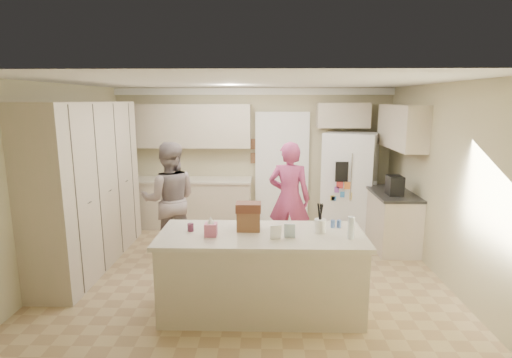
{
  "coord_description": "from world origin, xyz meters",
  "views": [
    {
      "loc": [
        0.25,
        -5.32,
        2.37
      ],
      "look_at": [
        0.1,
        0.35,
        1.25
      ],
      "focal_mm": 28.0,
      "sensor_mm": 36.0,
      "label": 1
    }
  ],
  "objects_px": {
    "dollhouse_body": "(249,221)",
    "teen_girl": "(289,199)",
    "refrigerator": "(349,182)",
    "utensil_crock": "(320,226)",
    "teen_boy": "(170,200)",
    "island_base": "(262,274)",
    "coffee_maker": "(395,185)",
    "tissue_box": "(211,230)"
  },
  "relations": [
    {
      "from": "dollhouse_body",
      "to": "teen_girl",
      "type": "relative_size",
      "value": 0.15
    },
    {
      "from": "refrigerator",
      "to": "utensil_crock",
      "type": "bearing_deg",
      "value": -85.14
    },
    {
      "from": "teen_boy",
      "to": "dollhouse_body",
      "type": "bearing_deg",
      "value": 120.1
    },
    {
      "from": "refrigerator",
      "to": "dollhouse_body",
      "type": "height_order",
      "value": "refrigerator"
    },
    {
      "from": "refrigerator",
      "to": "teen_girl",
      "type": "bearing_deg",
      "value": -110.93
    },
    {
      "from": "island_base",
      "to": "coffee_maker",
      "type": "bearing_deg",
      "value": 42.83
    },
    {
      "from": "coffee_maker",
      "to": "teen_boy",
      "type": "distance_m",
      "value": 3.49
    },
    {
      "from": "tissue_box",
      "to": "teen_boy",
      "type": "bearing_deg",
      "value": 116.6
    },
    {
      "from": "coffee_maker",
      "to": "refrigerator",
      "type": "bearing_deg",
      "value": 112.98
    },
    {
      "from": "teen_boy",
      "to": "tissue_box",
      "type": "bearing_deg",
      "value": 107.16
    },
    {
      "from": "teen_boy",
      "to": "teen_girl",
      "type": "relative_size",
      "value": 1.0
    },
    {
      "from": "refrigerator",
      "to": "teen_girl",
      "type": "distance_m",
      "value": 1.72
    },
    {
      "from": "teen_boy",
      "to": "coffee_maker",
      "type": "bearing_deg",
      "value": 174.85
    },
    {
      "from": "island_base",
      "to": "utensil_crock",
      "type": "xyz_separation_m",
      "value": [
        0.65,
        0.05,
        0.56
      ]
    },
    {
      "from": "coffee_maker",
      "to": "teen_girl",
      "type": "height_order",
      "value": "teen_girl"
    },
    {
      "from": "island_base",
      "to": "utensil_crock",
      "type": "height_order",
      "value": "utensil_crock"
    },
    {
      "from": "coffee_maker",
      "to": "island_base",
      "type": "height_order",
      "value": "coffee_maker"
    },
    {
      "from": "coffee_maker",
      "to": "teen_girl",
      "type": "xyz_separation_m",
      "value": [
        -1.65,
        -0.14,
        -0.19
      ]
    },
    {
      "from": "refrigerator",
      "to": "dollhouse_body",
      "type": "relative_size",
      "value": 6.92
    },
    {
      "from": "island_base",
      "to": "teen_boy",
      "type": "height_order",
      "value": "teen_boy"
    },
    {
      "from": "utensil_crock",
      "to": "teen_boy",
      "type": "height_order",
      "value": "teen_boy"
    },
    {
      "from": "island_base",
      "to": "tissue_box",
      "type": "height_order",
      "value": "tissue_box"
    },
    {
      "from": "utensil_crock",
      "to": "tissue_box",
      "type": "height_order",
      "value": "utensil_crock"
    },
    {
      "from": "utensil_crock",
      "to": "refrigerator",
      "type": "bearing_deg",
      "value": 72.54
    },
    {
      "from": "island_base",
      "to": "dollhouse_body",
      "type": "relative_size",
      "value": 8.46
    },
    {
      "from": "island_base",
      "to": "tissue_box",
      "type": "bearing_deg",
      "value": -169.7
    },
    {
      "from": "refrigerator",
      "to": "island_base",
      "type": "relative_size",
      "value": 0.82
    },
    {
      "from": "island_base",
      "to": "utensil_crock",
      "type": "relative_size",
      "value": 14.67
    },
    {
      "from": "coffee_maker",
      "to": "teen_boy",
      "type": "height_order",
      "value": "teen_boy"
    },
    {
      "from": "utensil_crock",
      "to": "dollhouse_body",
      "type": "xyz_separation_m",
      "value": [
        -0.8,
        0.05,
        0.04
      ]
    },
    {
      "from": "coffee_maker",
      "to": "utensil_crock",
      "type": "xyz_separation_m",
      "value": [
        -1.4,
        -1.85,
        -0.07
      ]
    },
    {
      "from": "tissue_box",
      "to": "teen_girl",
      "type": "height_order",
      "value": "teen_girl"
    },
    {
      "from": "coffee_maker",
      "to": "teen_boy",
      "type": "bearing_deg",
      "value": -175.71
    },
    {
      "from": "dollhouse_body",
      "to": "teen_boy",
      "type": "distance_m",
      "value": 2.0
    },
    {
      "from": "refrigerator",
      "to": "island_base",
      "type": "height_order",
      "value": "refrigerator"
    },
    {
      "from": "refrigerator",
      "to": "dollhouse_body",
      "type": "distance_m",
      "value": 3.39
    },
    {
      "from": "utensil_crock",
      "to": "tissue_box",
      "type": "xyz_separation_m",
      "value": [
        -1.2,
        -0.15,
        -0.0
      ]
    },
    {
      "from": "teen_boy",
      "to": "teen_girl",
      "type": "xyz_separation_m",
      "value": [
        1.83,
        0.12,
        0.0
      ]
    },
    {
      "from": "island_base",
      "to": "dollhouse_body",
      "type": "height_order",
      "value": "dollhouse_body"
    },
    {
      "from": "island_base",
      "to": "teen_boy",
      "type": "bearing_deg",
      "value": 130.92
    },
    {
      "from": "coffee_maker",
      "to": "teen_girl",
      "type": "relative_size",
      "value": 0.17
    },
    {
      "from": "teen_boy",
      "to": "teen_girl",
      "type": "distance_m",
      "value": 1.83
    }
  ]
}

